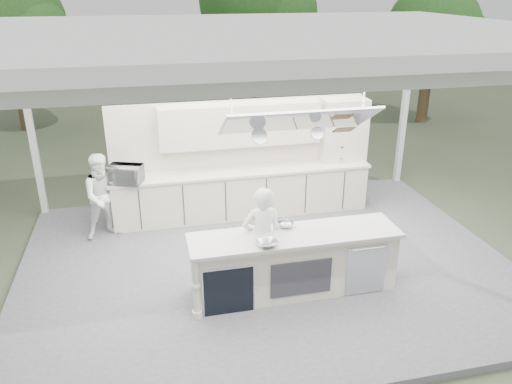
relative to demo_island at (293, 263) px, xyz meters
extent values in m
plane|color=#475138|center=(-0.18, 0.91, -0.60)|extent=(90.00, 90.00, 0.00)
cube|color=slate|center=(-0.18, 0.91, -0.54)|extent=(8.00, 6.00, 0.12)
cube|color=white|center=(3.72, 3.81, 1.25)|extent=(0.12, 0.12, 3.70)
cube|color=white|center=(-4.08, 3.81, 1.25)|extent=(0.12, 0.12, 3.70)
cube|color=white|center=(-0.18, 0.91, 3.18)|extent=(8.20, 6.20, 0.16)
cube|color=white|center=(-0.18, -1.99, 3.02)|extent=(8.00, 0.12, 0.16)
cube|color=white|center=(-0.18, 3.81, 3.02)|extent=(8.00, 0.12, 0.16)
cube|color=white|center=(3.72, 0.91, 3.02)|extent=(0.12, 6.00, 0.16)
cube|color=white|center=(0.02, 0.01, 2.15)|extent=(2.00, 0.71, 0.43)
cube|color=white|center=(0.02, 0.01, 2.15)|extent=(2.06, 0.76, 0.46)
cylinder|color=white|center=(-0.88, 0.01, 2.63)|extent=(0.02, 0.02, 0.95)
cylinder|color=white|center=(0.92, 0.01, 2.63)|extent=(0.02, 0.02, 0.95)
cylinder|color=silver|center=(-0.48, 0.16, 1.93)|extent=(0.22, 0.14, 0.21)
cylinder|color=silver|center=(0.32, 0.11, 1.93)|extent=(0.18, 0.12, 0.18)
cube|color=#96633C|center=(0.72, 0.13, 1.95)|extent=(0.28, 0.18, 0.12)
cube|color=beige|center=(0.02, 0.01, -0.03)|extent=(3.00, 0.70, 0.90)
cube|color=silver|center=(0.02, 0.01, 0.45)|extent=(3.10, 0.78, 0.05)
cylinder|color=beige|center=(-1.48, -0.34, -0.02)|extent=(0.11, 0.11, 0.92)
cube|color=black|center=(-1.03, -0.34, -0.12)|extent=(0.70, 0.04, 0.72)
cube|color=silver|center=(-1.03, -0.35, -0.12)|extent=(0.74, 0.03, 0.72)
cube|color=#323237|center=(0.02, -0.35, -0.06)|extent=(0.90, 0.02, 0.55)
cube|color=silver|center=(1.02, -0.35, -0.06)|extent=(0.62, 0.02, 0.78)
cube|color=beige|center=(-0.18, 2.81, -0.03)|extent=(5.00, 0.65, 0.90)
cube|color=silver|center=(-0.18, 2.81, 0.45)|extent=(5.08, 0.72, 0.05)
cube|color=beige|center=(-0.18, 3.11, 0.65)|extent=(5.00, 0.10, 2.25)
cube|color=beige|center=(-0.18, 2.98, 1.32)|extent=(3.10, 0.38, 0.80)
cube|color=beige|center=(1.92, 2.93, 1.07)|extent=(0.90, 0.45, 1.30)
cube|color=#96633C|center=(1.92, 2.93, 1.07)|extent=(0.84, 0.40, 0.03)
cylinder|color=silver|center=(1.82, 2.79, 0.53)|extent=(0.20, 0.20, 0.12)
cylinder|color=black|center=(1.82, 2.79, 0.69)|extent=(0.17, 0.17, 0.20)
cylinder|color=black|center=(2.17, 2.79, 0.52)|extent=(0.16, 0.16, 0.10)
cone|color=black|center=(2.17, 2.79, 0.69)|extent=(0.14, 0.14, 0.24)
cylinder|color=brown|center=(-5.68, 10.91, 0.45)|extent=(0.36, 0.36, 2.10)
sphere|color=#346B27|center=(-5.68, 10.91, 2.69)|extent=(3.40, 3.40, 3.40)
sphere|color=#346B27|center=(-5.00, 10.40, 2.35)|extent=(2.38, 2.38, 2.38)
cylinder|color=brown|center=(2.32, 12.91, 0.63)|extent=(0.36, 0.36, 2.45)
sphere|color=#346B27|center=(3.12, 12.31, 2.85)|extent=(2.80, 2.80, 2.80)
cylinder|color=brown|center=(7.32, 8.91, 0.37)|extent=(0.36, 0.36, 1.92)
sphere|color=#346B27|center=(7.32, 8.91, 2.38)|extent=(3.00, 3.00, 3.00)
sphere|color=#346B27|center=(7.92, 8.46, 2.08)|extent=(2.10, 2.10, 2.10)
imported|color=white|center=(-0.42, 0.21, 0.34)|extent=(0.60, 0.40, 1.63)
imported|color=white|center=(-2.78, 2.46, 0.31)|extent=(0.90, 0.79, 1.57)
imported|color=silver|center=(-2.38, 2.61, 0.64)|extent=(0.69, 0.58, 0.33)
imported|color=#ADAFB3|center=(-0.46, -0.24, 0.51)|extent=(0.33, 0.33, 0.07)
imported|color=#AFB2B6|center=(-0.04, 0.26, 0.51)|extent=(0.30, 0.30, 0.08)
camera|label=1|loc=(-1.97, -6.11, 3.84)|focal=35.00mm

